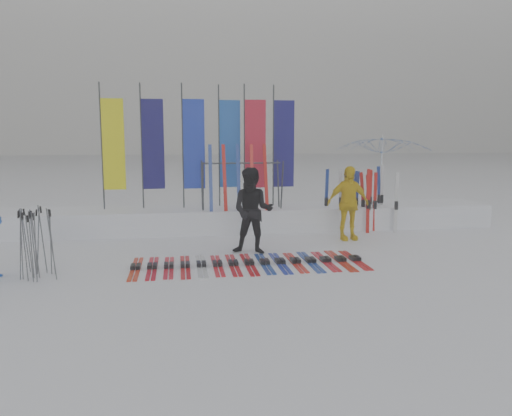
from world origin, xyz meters
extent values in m
plane|color=white|center=(0.00, 0.00, 0.00)|extent=(120.00, 120.00, 0.00)
cube|color=white|center=(0.00, 4.60, 0.30)|extent=(14.00, 1.60, 0.60)
imported|color=black|center=(0.16, 1.83, 0.91)|extent=(1.05, 0.93, 1.82)
imported|color=yellow|center=(2.61, 2.88, 0.88)|extent=(1.07, 0.51, 1.77)
imported|color=white|center=(4.64, 5.65, 1.27)|extent=(3.32, 3.36, 2.54)
cube|color=red|center=(-2.18, 0.90, 0.04)|extent=(0.17, 1.68, 0.07)
cube|color=red|center=(-1.88, 0.90, 0.04)|extent=(0.17, 1.67, 0.07)
cube|color=red|center=(-1.57, 0.90, 0.04)|extent=(0.17, 1.59, 0.07)
cube|color=#B50E10|center=(-1.27, 0.90, 0.04)|extent=(0.17, 1.68, 0.07)
cube|color=silver|center=(-0.96, 0.90, 0.04)|extent=(0.17, 1.68, 0.07)
cube|color=red|center=(-0.66, 0.90, 0.04)|extent=(0.17, 1.59, 0.07)
cube|color=red|center=(-0.35, 0.90, 0.04)|extent=(0.17, 1.65, 0.07)
cube|color=red|center=(-0.05, 0.90, 0.04)|extent=(0.17, 1.68, 0.07)
cube|color=navy|center=(0.26, 0.90, 0.04)|extent=(0.17, 1.59, 0.07)
cube|color=#162899|center=(0.56, 0.90, 0.04)|extent=(0.17, 1.64, 0.07)
cube|color=red|center=(0.87, 0.90, 0.04)|extent=(0.17, 1.56, 0.07)
cube|color=navy|center=(1.18, 0.90, 0.04)|extent=(0.17, 1.65, 0.07)
cube|color=red|center=(1.48, 0.90, 0.04)|extent=(0.17, 1.59, 0.07)
cube|color=red|center=(1.79, 0.90, 0.04)|extent=(0.17, 1.69, 0.07)
cube|color=red|center=(2.09, 0.90, 0.04)|extent=(0.17, 1.58, 0.07)
cylinder|color=#595B60|center=(-4.04, 0.41, 0.62)|extent=(0.14, 0.15, 1.23)
cylinder|color=#595B60|center=(-3.97, 0.40, 0.60)|extent=(0.09, 0.09, 1.21)
cylinder|color=#595B60|center=(-3.85, 0.61, 0.58)|extent=(0.12, 0.12, 1.16)
cylinder|color=#595B60|center=(-3.86, 0.84, 0.60)|extent=(0.11, 0.06, 1.19)
cylinder|color=#595B60|center=(-4.09, 0.91, 0.60)|extent=(0.07, 0.15, 1.20)
cylinder|color=#595B60|center=(-4.04, 0.49, 0.62)|extent=(0.06, 0.07, 1.25)
cylinder|color=#595B60|center=(-3.95, 0.84, 0.59)|extent=(0.08, 0.09, 1.17)
cylinder|color=#595B60|center=(-3.53, 0.41, 0.63)|extent=(0.13, 0.04, 1.25)
cylinder|color=#595B60|center=(-3.86, 0.31, 0.59)|extent=(0.08, 0.03, 1.17)
cylinder|color=#595B60|center=(-3.75, 0.26, 0.61)|extent=(0.05, 0.06, 1.22)
cylinder|color=#595B60|center=(-3.89, 0.50, 0.60)|extent=(0.03, 0.14, 1.20)
cylinder|color=#595B60|center=(-3.80, 0.88, 0.62)|extent=(0.11, 0.02, 1.25)
cylinder|color=#595B60|center=(-3.64, 0.79, 0.59)|extent=(0.04, 0.04, 1.17)
cylinder|color=#595B60|center=(-3.60, 0.70, 0.60)|extent=(0.05, 0.14, 1.20)
cylinder|color=#383A3F|center=(-3.26, 4.76, 2.20)|extent=(0.04, 0.04, 3.20)
cube|color=#EDED0C|center=(-2.97, 4.76, 2.25)|extent=(0.55, 0.03, 2.30)
cylinder|color=#383A3F|center=(-2.28, 4.79, 2.20)|extent=(0.04, 0.04, 3.20)
cube|color=#0F0B53|center=(-1.99, 4.79, 2.25)|extent=(0.55, 0.03, 2.30)
cylinder|color=#383A3F|center=(-1.23, 4.72, 2.20)|extent=(0.04, 0.04, 3.20)
cube|color=#182FB8|center=(-0.94, 4.72, 2.25)|extent=(0.55, 0.03, 2.30)
cylinder|color=#383A3F|center=(-0.27, 4.94, 2.20)|extent=(0.04, 0.04, 3.20)
cube|color=blue|center=(0.02, 4.94, 2.25)|extent=(0.55, 0.03, 2.30)
cylinder|color=#383A3F|center=(0.37, 4.70, 2.20)|extent=(0.04, 0.04, 3.20)
cube|color=red|center=(0.66, 4.70, 2.25)|extent=(0.55, 0.03, 2.30)
cylinder|color=#383A3F|center=(1.17, 4.82, 2.20)|extent=(0.04, 0.04, 3.20)
cube|color=#100D61|center=(1.46, 4.82, 2.25)|extent=(0.55, 0.03, 2.30)
cylinder|color=#383A3F|center=(-0.77, 3.95, 1.23)|extent=(0.04, 0.30, 1.23)
cylinder|color=#383A3F|center=(-0.77, 4.45, 1.23)|extent=(0.04, 0.30, 1.23)
cylinder|color=#383A3F|center=(1.23, 3.95, 1.23)|extent=(0.04, 0.30, 1.23)
cylinder|color=#383A3F|center=(1.23, 4.45, 1.23)|extent=(0.04, 0.30, 1.23)
cylinder|color=#383A3F|center=(0.23, 4.20, 1.78)|extent=(2.00, 0.04, 0.04)
cube|color=red|center=(3.46, 4.11, 0.76)|extent=(0.09, 0.03, 1.52)
cube|color=red|center=(3.85, 4.58, 0.78)|extent=(0.09, 0.04, 1.55)
cube|color=red|center=(3.40, 3.61, 0.82)|extent=(0.09, 0.03, 1.64)
cube|color=red|center=(3.51, 3.82, 0.74)|extent=(0.09, 0.03, 1.48)
cube|color=silver|center=(4.17, 3.62, 0.77)|extent=(0.09, 0.04, 1.54)
cube|color=navy|center=(3.41, 4.47, 0.76)|extent=(0.09, 0.03, 1.52)
cube|color=navy|center=(3.41, 4.66, 0.76)|extent=(0.09, 0.03, 1.52)
cube|color=navy|center=(2.55, 4.43, 0.80)|extent=(0.09, 0.04, 1.59)
cube|color=red|center=(3.59, 4.11, 0.79)|extent=(0.09, 0.03, 1.58)
cube|color=red|center=(3.67, 3.81, 0.77)|extent=(0.09, 0.04, 1.53)
cube|color=silver|center=(3.01, 4.62, 0.77)|extent=(0.09, 0.02, 1.55)
cube|color=navy|center=(3.03, 4.10, 0.73)|extent=(0.09, 0.04, 1.47)
cube|color=navy|center=(4.15, 4.69, 0.82)|extent=(0.09, 0.03, 1.64)
cube|color=silver|center=(4.10, 4.41, 0.85)|extent=(0.09, 0.03, 1.70)
camera|label=1|loc=(-1.35, -8.39, 2.46)|focal=35.00mm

